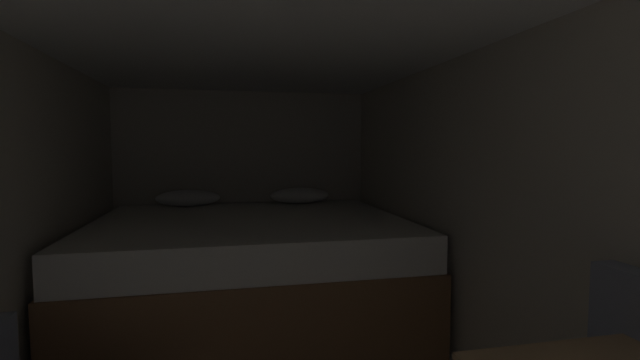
# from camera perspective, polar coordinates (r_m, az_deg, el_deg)

# --- Properties ---
(wall_back) EXTENTS (2.64, 0.05, 1.98)m
(wall_back) POSITION_cam_1_polar(r_m,az_deg,el_deg) (4.64, -9.87, -0.87)
(wall_back) COLOR beige
(wall_back) RESTS_ON ground
(wall_right) EXTENTS (0.05, 4.92, 1.98)m
(wall_right) POSITION_cam_1_polar(r_m,az_deg,el_deg) (2.63, 22.46, -4.99)
(wall_right) COLOR beige
(wall_right) RESTS_ON ground
(ceiling_slab) EXTENTS (2.64, 4.92, 0.05)m
(ceiling_slab) POSITION_cam_1_polar(r_m,az_deg,el_deg) (2.22, -7.21, 20.01)
(ceiling_slab) COLOR white
(ceiling_slab) RESTS_ON wall_left
(bed) EXTENTS (2.42, 2.05, 0.99)m
(bed) POSITION_cam_1_polar(r_m,az_deg,el_deg) (3.66, -8.99, -11.25)
(bed) COLOR brown
(bed) RESTS_ON ground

